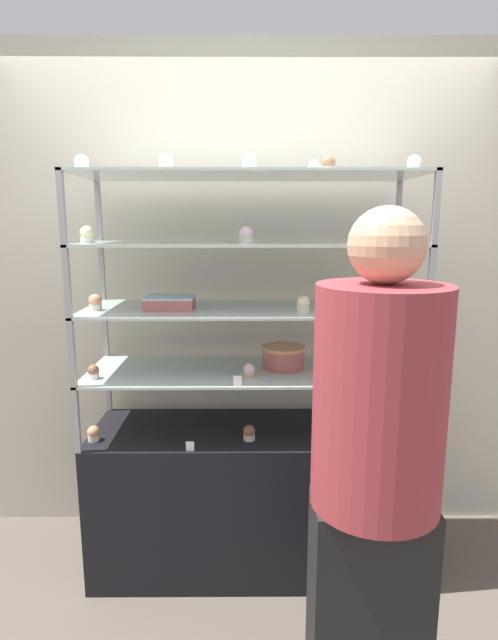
# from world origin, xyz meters

# --- Properties ---
(ground_plane) EXTENTS (20.00, 20.00, 0.00)m
(ground_plane) POSITION_xyz_m (0.00, 0.00, 0.00)
(ground_plane) COLOR brown
(back_wall) EXTENTS (8.00, 0.05, 2.60)m
(back_wall) POSITION_xyz_m (0.00, 0.41, 1.30)
(back_wall) COLOR beige
(back_wall) RESTS_ON ground_plane
(display_base) EXTENTS (1.51, 0.53, 0.71)m
(display_base) POSITION_xyz_m (0.00, 0.00, 0.36)
(display_base) COLOR black
(display_base) RESTS_ON ground_plane
(display_riser_lower) EXTENTS (1.51, 0.53, 0.30)m
(display_riser_lower) POSITION_xyz_m (0.00, 0.00, 1.00)
(display_riser_lower) COLOR #99999E
(display_riser_lower) RESTS_ON display_base
(display_riser_middle) EXTENTS (1.51, 0.53, 0.30)m
(display_riser_middle) POSITION_xyz_m (0.00, 0.00, 1.29)
(display_riser_middle) COLOR #99999E
(display_riser_middle) RESTS_ON display_riser_lower
(display_riser_upper) EXTENTS (1.51, 0.53, 0.30)m
(display_riser_upper) POSITION_xyz_m (0.00, 0.00, 1.59)
(display_riser_upper) COLOR #99999E
(display_riser_upper) RESTS_ON display_riser_middle
(display_riser_top) EXTENTS (1.51, 0.53, 0.30)m
(display_riser_top) POSITION_xyz_m (0.00, 0.00, 1.89)
(display_riser_top) COLOR #99999E
(display_riser_top) RESTS_ON display_riser_upper
(layer_cake_centerpiece) EXTENTS (0.21, 0.21, 0.11)m
(layer_cake_centerpiece) POSITION_xyz_m (0.16, 0.03, 1.07)
(layer_cake_centerpiece) COLOR #C66660
(layer_cake_centerpiece) RESTS_ON display_riser_lower
(sheet_cake_frosted) EXTENTS (0.22, 0.18, 0.06)m
(sheet_cake_frosted) POSITION_xyz_m (-0.36, -0.03, 1.34)
(sheet_cake_frosted) COLOR #C66660
(sheet_cake_frosted) RESTS_ON display_riser_middle
(cupcake_0) EXTENTS (0.06, 0.06, 0.07)m
(cupcake_0) POSITION_xyz_m (-0.71, -0.13, 0.75)
(cupcake_0) COLOR beige
(cupcake_0) RESTS_ON display_base
(cupcake_1) EXTENTS (0.06, 0.06, 0.07)m
(cupcake_1) POSITION_xyz_m (0.00, -0.13, 0.75)
(cupcake_1) COLOR beige
(cupcake_1) RESTS_ON display_base
(cupcake_2) EXTENTS (0.06, 0.06, 0.07)m
(cupcake_2) POSITION_xyz_m (0.70, -0.13, 0.75)
(cupcake_2) COLOR white
(cupcake_2) RESTS_ON display_base
(price_tag_0) EXTENTS (0.04, 0.00, 0.04)m
(price_tag_0) POSITION_xyz_m (-0.26, -0.24, 0.74)
(price_tag_0) COLOR white
(price_tag_0) RESTS_ON display_base
(cupcake_3) EXTENTS (0.05, 0.05, 0.06)m
(cupcake_3) POSITION_xyz_m (-0.69, -0.14, 1.04)
(cupcake_3) COLOR white
(cupcake_3) RESTS_ON display_riser_lower
(cupcake_4) EXTENTS (0.05, 0.05, 0.06)m
(cupcake_4) POSITION_xyz_m (0.00, -0.13, 1.04)
(cupcake_4) COLOR #CCB28C
(cupcake_4) RESTS_ON display_riser_lower
(cupcake_5) EXTENTS (0.05, 0.05, 0.06)m
(cupcake_5) POSITION_xyz_m (0.70, -0.07, 1.04)
(cupcake_5) COLOR #CCB28C
(cupcake_5) RESTS_ON display_riser_lower
(price_tag_1) EXTENTS (0.04, 0.00, 0.04)m
(price_tag_1) POSITION_xyz_m (-0.05, -0.24, 1.03)
(price_tag_1) COLOR white
(price_tag_1) RESTS_ON display_riser_lower
(cupcake_6) EXTENTS (0.06, 0.06, 0.07)m
(cupcake_6) POSITION_xyz_m (-0.69, -0.07, 1.35)
(cupcake_6) COLOR beige
(cupcake_6) RESTS_ON display_riser_middle
(cupcake_7) EXTENTS (0.06, 0.06, 0.07)m
(cupcake_7) POSITION_xyz_m (0.23, -0.14, 1.35)
(cupcake_7) COLOR beige
(cupcake_7) RESTS_ON display_riser_middle
(cupcake_8) EXTENTS (0.06, 0.06, 0.07)m
(cupcake_8) POSITION_xyz_m (0.70, -0.04, 1.35)
(cupcake_8) COLOR white
(cupcake_8) RESTS_ON display_riser_middle
(price_tag_2) EXTENTS (0.04, 0.00, 0.04)m
(price_tag_2) POSITION_xyz_m (0.36, -0.24, 1.33)
(price_tag_2) COLOR white
(price_tag_2) RESTS_ON display_riser_middle
(cupcake_9) EXTENTS (0.06, 0.06, 0.07)m
(cupcake_9) POSITION_xyz_m (-0.71, -0.06, 1.64)
(cupcake_9) COLOR beige
(cupcake_9) RESTS_ON display_riser_upper
(cupcake_10) EXTENTS (0.06, 0.06, 0.07)m
(cupcake_10) POSITION_xyz_m (-0.01, -0.11, 1.64)
(cupcake_10) COLOR beige
(cupcake_10) RESTS_ON display_riser_upper
(cupcake_11) EXTENTS (0.06, 0.06, 0.07)m
(cupcake_11) POSITION_xyz_m (0.70, -0.07, 1.64)
(cupcake_11) COLOR #CCB28C
(cupcake_11) RESTS_ON display_riser_upper
(price_tag_3) EXTENTS (0.04, 0.00, 0.04)m
(price_tag_3) POSITION_xyz_m (0.47, -0.24, 1.63)
(price_tag_3) COLOR white
(price_tag_3) RESTS_ON display_riser_upper
(cupcake_12) EXTENTS (0.06, 0.06, 0.07)m
(cupcake_12) POSITION_xyz_m (-0.71, -0.08, 1.94)
(cupcake_12) COLOR white
(cupcake_12) RESTS_ON display_riser_top
(cupcake_13) EXTENTS (0.06, 0.06, 0.07)m
(cupcake_13) POSITION_xyz_m (-0.35, -0.10, 1.94)
(cupcake_13) COLOR #CCB28C
(cupcake_13) RESTS_ON display_riser_top
(cupcake_14) EXTENTS (0.06, 0.06, 0.07)m
(cupcake_14) POSITION_xyz_m (0.00, -0.12, 1.94)
(cupcake_14) COLOR beige
(cupcake_14) RESTS_ON display_riser_top
(cupcake_15) EXTENTS (0.06, 0.06, 0.07)m
(cupcake_15) POSITION_xyz_m (0.34, -0.05, 1.94)
(cupcake_15) COLOR white
(cupcake_15) RESTS_ON display_riser_top
(cupcake_16) EXTENTS (0.06, 0.06, 0.07)m
(cupcake_16) POSITION_xyz_m (0.70, -0.07, 1.94)
(cupcake_16) COLOR beige
(cupcake_16) RESTS_ON display_riser_top
(price_tag_4) EXTENTS (0.04, 0.00, 0.04)m
(price_tag_4) POSITION_xyz_m (0.25, -0.24, 1.93)
(price_tag_4) COLOR white
(price_tag_4) RESTS_ON display_riser_top
(donut_glazed) EXTENTS (0.13, 0.13, 0.04)m
(donut_glazed) POSITION_xyz_m (0.32, 0.07, 1.93)
(donut_glazed) COLOR #EFB2BC
(donut_glazed) RESTS_ON display_riser_top
(customer_figure) EXTENTS (0.41, 0.41, 1.74)m
(customer_figure) POSITION_xyz_m (0.40, -0.81, 0.93)
(customer_figure) COLOR black
(customer_figure) RESTS_ON ground_plane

